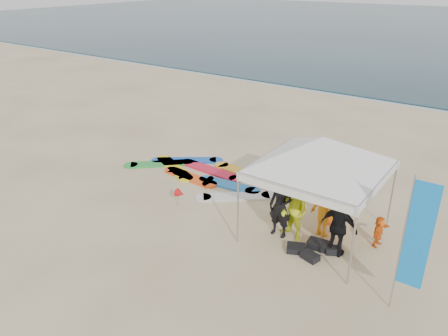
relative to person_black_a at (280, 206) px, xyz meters
name	(u,v)px	position (x,y,z in m)	size (l,w,h in m)	color
ground	(184,242)	(-1.97, -1.87, -0.93)	(120.00, 120.00, 0.00)	beige
shoreline_foam	(383,100)	(-1.97, 16.33, -0.92)	(160.00, 1.20, 0.01)	silver
person_black_a	(280,206)	(0.00, 0.00, 0.00)	(0.67, 0.44, 1.85)	black
person_yellow	(294,211)	(0.38, 0.08, -0.05)	(0.85, 0.66, 1.74)	yellow
person_orange_a	(325,211)	(1.03, 0.72, -0.13)	(1.02, 0.59, 1.58)	orange
person_black_b	(339,227)	(1.71, 0.03, -0.07)	(1.00, 0.42, 1.71)	black
person_orange_b	(335,197)	(1.03, 1.46, -0.02)	(0.88, 0.57, 1.80)	orange
person_seated	(379,231)	(2.47, 1.09, -0.48)	(0.83, 0.26, 0.89)	orange
canopy_tent	(323,137)	(0.81, 0.62, 2.04)	(4.51, 4.51, 3.40)	#A5A5A8
feather_flag	(416,238)	(3.72, -1.18, 1.01)	(0.56, 0.04, 3.29)	#A5A5A8
marker_pennant	(180,194)	(-3.34, -0.41, -0.43)	(0.28, 0.28, 0.64)	#A5A5A8
gear_pile	(313,249)	(1.16, -0.23, -0.83)	(1.38, 1.01, 0.22)	black
surfboard_spread	(202,173)	(-4.34, 1.96, -0.89)	(6.01, 3.22, 0.07)	yellow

